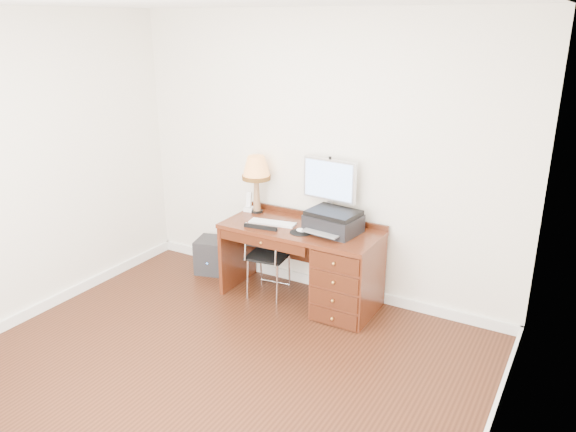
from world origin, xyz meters
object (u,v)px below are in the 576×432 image
Objects in this scene: desk at (331,267)px; chair at (265,252)px; printer at (333,222)px; phone at (249,205)px; equipment_box at (212,255)px; monitor at (329,183)px; leg_lamp at (256,171)px.

chair is at bearing -170.04° from desk.
phone is at bearing 179.95° from printer.
equipment_box is (-1.45, 0.06, -0.67)m from printer.
chair is (0.36, -0.27, -0.33)m from phone.
equipment_box is (-0.45, -0.06, -0.62)m from phone.
monitor is 0.80× the size of chair.
chair is at bearing -159.75° from printer.
leg_lamp is at bearing 178.95° from printer.
leg_lamp is 0.74× the size of chair.
equipment_box is at bearing -169.23° from monitor.
desk is 1.91× the size of chair.
desk is 1.21m from leg_lamp.
printer reaches higher than equipment_box.
chair is (-0.50, -0.34, -0.67)m from monitor.
printer is 0.97m from leg_lamp.
phone is at bearing -176.71° from leg_lamp.
phone is (-1.01, 0.16, 0.40)m from desk.
monitor reaches higher than leg_lamp.
equipment_box is (-1.46, 0.10, -0.23)m from desk.
leg_lamp is 0.38m from phone.
chair reaches higher than equipment_box.
printer is at bearing -18.07° from phone.
phone is at bearing 171.06° from desk.
printer is at bearing -7.84° from leg_lamp.
printer is at bearing -47.68° from monitor.
phone reaches higher than chair.
monitor is at bearing 134.05° from printer.
leg_lamp reaches higher than equipment_box.
desk is at bearing 2.39° from chair.
leg_lamp is (-0.92, 0.16, 0.76)m from desk.
equipment_box is (-0.81, 0.21, -0.29)m from chair.
chair is (0.27, -0.28, -0.70)m from leg_lamp.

